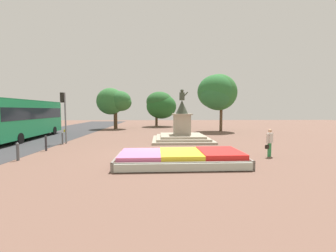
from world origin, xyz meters
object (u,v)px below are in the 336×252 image
at_px(city_bus, 25,117).
at_px(kerb_bollard_mid_a, 18,151).
at_px(traffic_light_mid_block, 64,109).
at_px(statue_monument, 182,132).
at_px(kerb_bollard_mid_b, 46,143).
at_px(pedestrian_with_handbag, 269,141).
at_px(kerb_bollard_north, 62,138).
at_px(flower_planter, 182,158).

relative_size(city_bus, kerb_bollard_mid_a, 11.57).
distance_m(traffic_light_mid_block, city_bus, 5.70).
bearing_deg(kerb_bollard_mid_a, statue_monument, 37.75).
height_order(traffic_light_mid_block, kerb_bollard_mid_b, traffic_light_mid_block).
height_order(city_bus, kerb_bollard_mid_b, city_bus).
distance_m(pedestrian_with_handbag, kerb_bollard_mid_a, 14.19).
bearing_deg(kerb_bollard_north, traffic_light_mid_block, 91.43).
bearing_deg(statue_monument, kerb_bollard_mid_a, -142.25).
bearing_deg(kerb_bollard_north, city_bus, 144.42).
distance_m(statue_monument, pedestrian_with_handbag, 8.32).
bearing_deg(statue_monument, kerb_bollard_mid_b, -154.41).
relative_size(pedestrian_with_handbag, kerb_bollard_north, 1.67).
xyz_separation_m(kerb_bollard_mid_b, kerb_bollard_north, (-0.09, 2.77, -0.03)).
bearing_deg(kerb_bollard_mid_b, kerb_bollard_north, 91.77).
bearing_deg(city_bus, pedestrian_with_handbag, -24.37).
bearing_deg(kerb_bollard_mid_b, traffic_light_mid_block, 91.72).
height_order(flower_planter, kerb_bollard_north, kerb_bollard_north).
relative_size(traffic_light_mid_block, kerb_bollard_north, 4.24).
bearing_deg(kerb_bollard_north, kerb_bollard_mid_b, -88.23).
bearing_deg(flower_planter, kerb_bollard_mid_a, 172.72).
bearing_deg(statue_monument, flower_planter, -95.76).
height_order(flower_planter, traffic_light_mid_block, traffic_light_mid_block).
bearing_deg(city_bus, statue_monument, -6.30).
xyz_separation_m(pedestrian_with_handbag, kerb_bollard_mid_b, (-14.11, 2.40, -0.37)).
distance_m(statue_monument, traffic_light_mid_block, 10.03).
xyz_separation_m(city_bus, kerb_bollard_north, (4.83, -3.45, -1.57)).
relative_size(statue_monument, pedestrian_with_handbag, 3.17).
bearing_deg(kerb_bollard_mid_a, city_bus, 117.98).
xyz_separation_m(statue_monument, kerb_bollard_north, (-9.72, -1.85, -0.30)).
height_order(traffic_light_mid_block, pedestrian_with_handbag, traffic_light_mid_block).
distance_m(kerb_bollard_mid_a, kerb_bollard_mid_b, 2.90).
xyz_separation_m(statue_monument, pedestrian_with_handbag, (4.48, -7.01, 0.11)).
bearing_deg(pedestrian_with_handbag, city_bus, 155.63).
bearing_deg(flower_planter, kerb_bollard_north, 142.48).
xyz_separation_m(statue_monument, traffic_light_mid_block, (-9.73, -1.36, 2.02)).
bearing_deg(kerb_bollard_mid_b, kerb_bollard_mid_a, -91.34).
xyz_separation_m(kerb_bollard_mid_a, kerb_bollard_north, (-0.02, 5.66, -0.01)).
bearing_deg(kerb_bollard_mid_a, kerb_bollard_north, 90.18).
bearing_deg(kerb_bollard_mid_a, kerb_bollard_mid_b, 88.66).
xyz_separation_m(flower_planter, kerb_bollard_mid_a, (-8.83, 1.13, 0.22)).
bearing_deg(statue_monument, kerb_bollard_north, -169.24).
xyz_separation_m(traffic_light_mid_block, kerb_bollard_mid_b, (0.10, -3.25, -2.28)).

